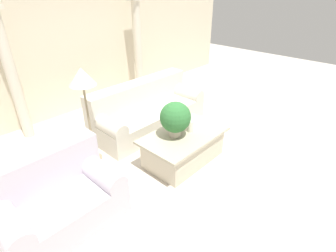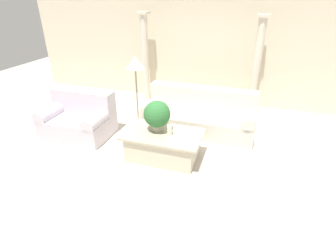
{
  "view_description": "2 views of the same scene",
  "coord_description": "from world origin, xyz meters",
  "px_view_note": "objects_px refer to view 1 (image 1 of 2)",
  "views": [
    {
      "loc": [
        -2.82,
        -2.67,
        2.62
      ],
      "look_at": [
        -0.16,
        -0.17,
        0.59
      ],
      "focal_mm": 28.0,
      "sensor_mm": 36.0,
      "label": 1
    },
    {
      "loc": [
        1.29,
        -4.26,
        2.72
      ],
      "look_at": [
        -0.06,
        -0.11,
        0.49
      ],
      "focal_mm": 28.0,
      "sensor_mm": 36.0,
      "label": 2
    }
  ],
  "objects_px": {
    "floor_lamp": "(83,82)",
    "sofa_long": "(147,110)",
    "potted_plant": "(175,118)",
    "coffee_table": "(183,147)",
    "loveseat": "(56,197)"
  },
  "relations": [
    {
      "from": "sofa_long",
      "to": "potted_plant",
      "type": "bearing_deg",
      "value": -113.33
    },
    {
      "from": "coffee_table",
      "to": "potted_plant",
      "type": "bearing_deg",
      "value": 151.22
    },
    {
      "from": "sofa_long",
      "to": "loveseat",
      "type": "distance_m",
      "value": 2.57
    },
    {
      "from": "coffee_table",
      "to": "potted_plant",
      "type": "xyz_separation_m",
      "value": [
        -0.13,
        0.07,
        0.56
      ]
    },
    {
      "from": "loveseat",
      "to": "potted_plant",
      "type": "height_order",
      "value": "potted_plant"
    },
    {
      "from": "potted_plant",
      "to": "sofa_long",
      "type": "bearing_deg",
      "value": 66.67
    },
    {
      "from": "floor_lamp",
      "to": "sofa_long",
      "type": "bearing_deg",
      "value": 7.36
    },
    {
      "from": "coffee_table",
      "to": "sofa_long",
      "type": "bearing_deg",
      "value": 72.99
    },
    {
      "from": "sofa_long",
      "to": "floor_lamp",
      "type": "distance_m",
      "value": 1.71
    },
    {
      "from": "potted_plant",
      "to": "floor_lamp",
      "type": "relative_size",
      "value": 0.36
    },
    {
      "from": "sofa_long",
      "to": "floor_lamp",
      "type": "xyz_separation_m",
      "value": [
        -1.38,
        -0.18,
        0.99
      ]
    },
    {
      "from": "floor_lamp",
      "to": "coffee_table",
      "type": "bearing_deg",
      "value": -48.44
    },
    {
      "from": "potted_plant",
      "to": "floor_lamp",
      "type": "bearing_deg",
      "value": 129.42
    },
    {
      "from": "coffee_table",
      "to": "potted_plant",
      "type": "height_order",
      "value": "potted_plant"
    },
    {
      "from": "potted_plant",
      "to": "floor_lamp",
      "type": "height_order",
      "value": "floor_lamp"
    }
  ]
}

